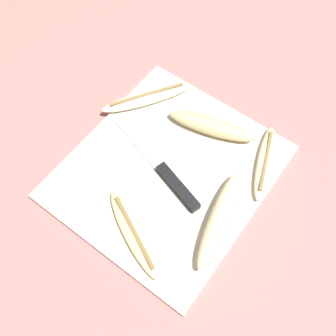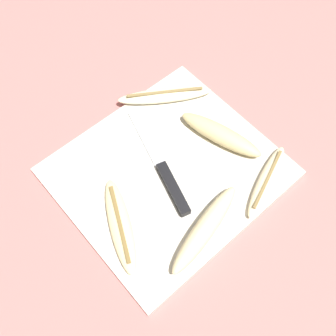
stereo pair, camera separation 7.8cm
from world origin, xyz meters
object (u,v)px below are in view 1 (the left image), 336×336
at_px(knife, 170,178).
at_px(banana_spotted_left, 211,126).
at_px(banana_bright_far, 147,97).
at_px(banana_cream_curved, 265,162).
at_px(banana_soft_right, 219,220).
at_px(banana_ripe_center, 135,233).

xyz_separation_m(knife, banana_spotted_left, (0.15, 0.00, 0.01)).
bearing_deg(banana_spotted_left, banana_bright_far, 96.39).
distance_m(banana_cream_curved, banana_soft_right, 0.16).
relative_size(banana_spotted_left, banana_soft_right, 0.92).
relative_size(knife, banana_spotted_left, 1.37).
bearing_deg(knife, banana_cream_curved, -26.82).
height_order(knife, banana_soft_right, banana_soft_right).
relative_size(knife, banana_ripe_center, 1.36).
relative_size(banana_bright_far, banana_soft_right, 0.94).
xyz_separation_m(banana_ripe_center, banana_cream_curved, (0.27, -0.12, 0.00)).
bearing_deg(banana_bright_far, banana_soft_right, -117.68).
xyz_separation_m(banana_bright_far, banana_cream_curved, (0.01, -0.29, -0.00)).
xyz_separation_m(banana_bright_far, banana_spotted_left, (0.02, -0.16, 0.01)).
bearing_deg(banana_bright_far, banana_spotted_left, -83.61).
bearing_deg(banana_ripe_center, banana_bright_far, 33.57).
relative_size(banana_spotted_left, banana_cream_curved, 1.09).
height_order(knife, banana_bright_far, banana_bright_far).
relative_size(banana_cream_curved, banana_soft_right, 0.85).
xyz_separation_m(knife, banana_bright_far, (0.13, 0.16, 0.00)).
bearing_deg(banana_cream_curved, banana_spotted_left, 87.88).
height_order(knife, banana_cream_curved, banana_cream_curved).
distance_m(banana_bright_far, banana_soft_right, 0.32).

